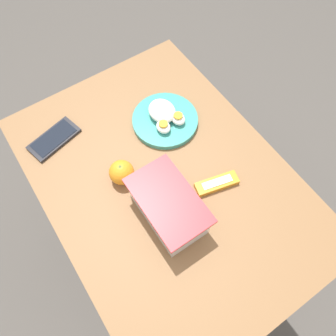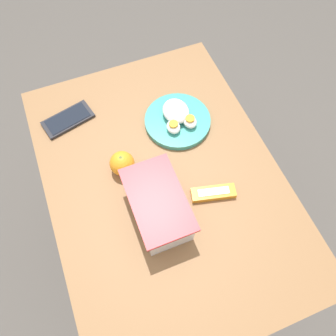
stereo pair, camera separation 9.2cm
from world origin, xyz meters
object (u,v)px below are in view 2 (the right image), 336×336
(food_container, at_px, (158,207))
(rice_plate, at_px, (177,119))
(candy_bar, at_px, (213,193))
(orange_fruit, at_px, (122,163))
(cell_phone, at_px, (68,119))

(food_container, bearing_deg, rice_plate, -32.01)
(rice_plate, relative_size, candy_bar, 1.59)
(orange_fruit, relative_size, rice_plate, 0.34)
(rice_plate, distance_m, candy_bar, 0.26)
(food_container, xyz_separation_m, rice_plate, (0.26, -0.16, -0.03))
(candy_bar, relative_size, cell_phone, 0.77)
(orange_fruit, height_order, candy_bar, orange_fruit)
(orange_fruit, bearing_deg, cell_phone, 25.39)
(rice_plate, bearing_deg, food_container, 147.99)
(food_container, distance_m, cell_phone, 0.42)
(orange_fruit, distance_m, rice_plate, 0.23)
(candy_bar, xyz_separation_m, cell_phone, (0.40, 0.32, -0.00))
(food_container, height_order, rice_plate, food_container)
(food_container, distance_m, orange_fruit, 0.17)
(cell_phone, bearing_deg, rice_plate, -112.66)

